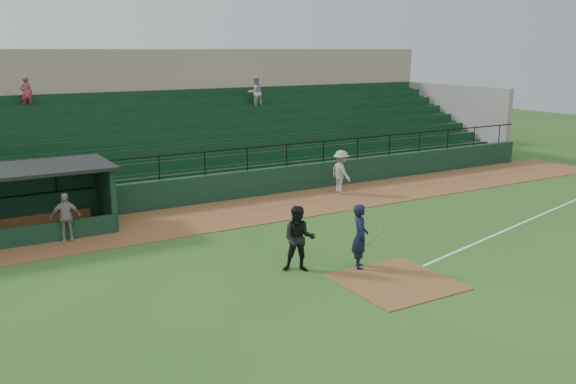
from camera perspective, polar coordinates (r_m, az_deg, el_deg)
ground at (r=18.35m, az=8.03°, el=-7.35°), size 90.00×90.00×0.00m
warning_track at (r=24.78m, az=-3.53°, el=-1.75°), size 40.00×4.00×0.03m
home_plate_dirt at (r=17.63m, az=10.06°, el=-8.25°), size 3.00×3.00×0.03m
foul_line at (r=24.64m, az=21.00°, el=-2.74°), size 17.49×4.44×0.01m
stadium_structure at (r=31.98m, az=-10.54°, el=5.63°), size 38.00×13.08×6.40m
batter_at_plate at (r=18.25m, az=6.76°, el=-4.15°), size 1.18×0.86×1.97m
umpire at (r=17.89m, az=1.03°, el=-4.41°), size 1.21×1.15×1.98m
runner at (r=27.59m, az=4.98°, el=1.89°), size 0.77×1.29×1.96m
dugout_player_a at (r=21.98m, az=-20.07°, el=-2.20°), size 1.03×0.55×1.67m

